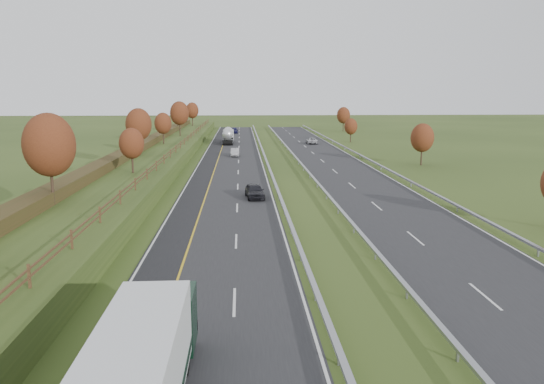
{
  "coord_description": "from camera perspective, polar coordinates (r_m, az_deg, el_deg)",
  "views": [
    {
      "loc": [
        1.71,
        -16.31,
        11.24
      ],
      "look_at": [
        4.52,
        31.76,
        2.2
      ],
      "focal_mm": 35.0,
      "sensor_mm": 36.0,
      "label": 1
    }
  ],
  "objects": [
    {
      "name": "car_small_far",
      "position": [
        150.07,
        -4.1,
        6.61
      ],
      "size": [
        2.1,
        5.04,
        1.46
      ],
      "primitive_type": "imported",
      "rotation": [
        0.0,
        0.0,
        0.01
      ],
      "color": "#13133D",
      "rests_on": "near_carriageway"
    },
    {
      "name": "car_silver_mid",
      "position": [
        95.4,
        -4.0,
        4.29
      ],
      "size": [
        1.52,
        4.26,
        1.4
      ],
      "primitive_type": "imported",
      "rotation": [
        0.0,
        0.0,
        -0.01
      ],
      "color": "#9F9FA4",
      "rests_on": "near_carriageway"
    },
    {
      "name": "median_barrier_near",
      "position": [
        77.15,
        -0.35,
        2.72
      ],
      "size": [
        0.32,
        200.0,
        0.71
      ],
      "color": "gray",
      "rests_on": "ground"
    },
    {
      "name": "lane_markings",
      "position": [
        77.15,
        0.18,
        2.29
      ],
      "size": [
        26.75,
        200.0,
        0.01
      ],
      "color": "silver",
      "rests_on": "near_carriageway"
    },
    {
      "name": "near_carriageway",
      "position": [
        77.15,
        -4.58,
        2.24
      ],
      "size": [
        10.5,
        200.0,
        0.04
      ],
      "primitive_type": "cube",
      "color": "#232325",
      "rests_on": "ground"
    },
    {
      "name": "ground",
      "position": [
        72.47,
        1.68,
        1.71
      ],
      "size": [
        400.0,
        400.0,
        0.0
      ],
      "primitive_type": "plane",
      "color": "#2F4318",
      "rests_on": "ground"
    },
    {
      "name": "hard_shoulder",
      "position": [
        77.32,
        -7.36,
        2.2
      ],
      "size": [
        3.0,
        200.0,
        0.04
      ],
      "primitive_type": "cube",
      "color": "black",
      "rests_on": "ground"
    },
    {
      "name": "median_barrier_far",
      "position": [
        77.58,
        3.42,
        2.74
      ],
      "size": [
        0.32,
        200.0,
        0.71
      ],
      "color": "gray",
      "rests_on": "ground"
    },
    {
      "name": "car_dark_near",
      "position": [
        57.16,
        -1.88,
        0.13
      ],
      "size": [
        2.26,
        4.74,
        1.57
      ],
      "primitive_type": "imported",
      "rotation": [
        0.0,
        0.0,
        0.09
      ],
      "color": "black",
      "rests_on": "near_carriageway"
    },
    {
      "name": "fence_left",
      "position": [
        77.05,
        -10.97,
        4.1
      ],
      "size": [
        0.12,
        189.06,
        1.2
      ],
      "color": "#422B19",
      "rests_on": "embankment_left"
    },
    {
      "name": "far_carriageway",
      "position": [
        78.54,
        7.55,
        2.33
      ],
      "size": [
        10.5,
        200.0,
        0.04
      ],
      "primitive_type": "cube",
      "color": "#232325",
      "rests_on": "ground"
    },
    {
      "name": "trees_far",
      "position": [
        109.42,
        11.62,
        6.75
      ],
      "size": [
        8.45,
        118.6,
        7.12
      ],
      "color": "#2D2116",
      "rests_on": "ground"
    },
    {
      "name": "road_tanker",
      "position": [
        120.25,
        -4.75,
        6.13
      ],
      "size": [
        2.4,
        11.22,
        3.46
      ],
      "color": "silver",
      "rests_on": "near_carriageway"
    },
    {
      "name": "outer_barrier_far",
      "position": [
        79.75,
        11.66,
        2.76
      ],
      "size": [
        0.32,
        200.0,
        0.71
      ],
      "color": "gray",
      "rests_on": "ground"
    },
    {
      "name": "embankment_left",
      "position": [
        78.39,
        -14.15,
        2.8
      ],
      "size": [
        12.0,
        200.0,
        2.0
      ],
      "primitive_type": "cube",
      "color": "#2F4318",
      "rests_on": "ground"
    },
    {
      "name": "hedge_left",
      "position": [
        78.6,
        -15.63,
        3.89
      ],
      "size": [
        2.2,
        180.0,
        1.1
      ],
      "primitive_type": "cube",
      "color": "#343215",
      "rests_on": "embankment_left"
    },
    {
      "name": "trees_left",
      "position": [
        74.5,
        -14.54,
        6.55
      ],
      "size": [
        6.64,
        164.3,
        7.66
      ],
      "color": "#2D2116",
      "rests_on": "embankment_left"
    },
    {
      "name": "car_oncoming",
      "position": [
        118.94,
        4.28,
        5.53
      ],
      "size": [
        2.32,
        4.94,
        1.37
      ],
      "primitive_type": "imported",
      "rotation": [
        0.0,
        0.0,
        3.13
      ],
      "color": "#BCBCC1",
      "rests_on": "far_carriageway"
    }
  ]
}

